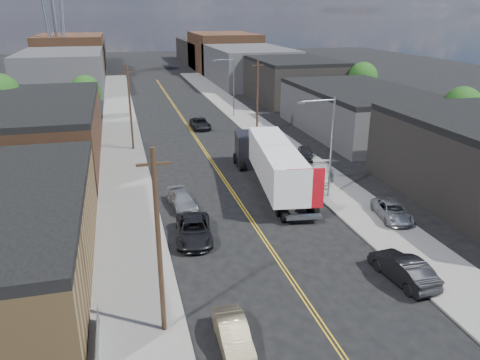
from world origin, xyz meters
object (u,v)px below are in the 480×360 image
car_left_d (182,200)px  car_right_lot_a (392,211)px  car_left_c (194,230)px  car_right_oncoming (403,269)px  car_left_b (233,334)px  semi_truck (270,160)px  car_right_lot_b (319,173)px  car_ahead_truck (200,124)px  car_right_lot_c (305,153)px

car_left_d → car_right_lot_a: car_right_lot_a is taller
car_left_c → car_right_oncoming: car_right_oncoming is taller
car_left_b → car_right_oncoming: 12.03m
semi_truck → car_right_lot_b: bearing=6.8°
semi_truck → car_right_lot_b: 5.40m
car_left_d → car_ahead_truck: size_ratio=0.88×
car_left_b → car_left_d: 18.00m
car_left_d → car_right_oncoming: car_right_oncoming is taller
car_left_c → car_right_lot_a: (15.85, -0.65, 0.04)m
semi_truck → car_right_lot_c: 9.63m
car_left_d → car_right_lot_b: bearing=5.5°
car_right_lot_b → car_right_lot_c: 7.12m
car_right_lot_c → car_right_lot_a: bearing=-69.1°
semi_truck → car_left_c: size_ratio=3.24×
semi_truck → car_left_b: semi_truck is taller
car_left_b → car_right_lot_b: size_ratio=0.82×
semi_truck → car_right_oncoming: semi_truck is taller
semi_truck → car_left_c: (-8.72, -9.08, -1.86)m
semi_truck → car_right_lot_a: (7.13, -9.73, -1.82)m
semi_truck → car_right_lot_c: bearing=54.6°
car_right_oncoming → car_left_c: bearing=-42.9°
car_left_d → car_right_lot_c: size_ratio=1.13×
car_left_c → car_right_lot_b: (13.83, 8.99, 0.13)m
car_left_b → car_left_c: bearing=91.1°
car_right_lot_b → car_right_lot_c: car_right_lot_b is taller
semi_truck → car_right_lot_c: semi_truck is taller
car_left_d → car_right_lot_c: (15.19, 9.88, 0.17)m
car_left_b → car_left_c: size_ratio=0.76×
car_left_c → car_right_lot_b: size_ratio=1.08×
car_right_lot_a → car_left_b: bearing=-134.8°
car_right_oncoming → car_ahead_truck: (-5.10, 42.47, -0.11)m
car_right_lot_a → car_right_lot_b: car_right_lot_b is taller
car_left_c → car_ahead_truck: (6.50, 33.74, -0.05)m
car_left_c → car_right_lot_a: size_ratio=1.17×
car_left_b → car_right_lot_a: size_ratio=0.89×
semi_truck → car_right_oncoming: 18.13m
semi_truck → car_right_lot_a: 12.20m
car_left_b → car_ahead_truck: size_ratio=0.81×
car_right_oncoming → car_left_b: bearing=9.4°
car_right_lot_b → semi_truck: bearing=-155.7°
semi_truck → car_right_lot_a: semi_truck is taller
semi_truck → car_left_d: size_ratio=3.91×
semi_truck → car_ahead_truck: semi_truck is taller
car_right_lot_c → car_left_d: bearing=-128.3°
car_right_lot_b → car_ahead_truck: bearing=131.8°
car_left_d → car_right_oncoming: 18.83m
car_right_oncoming → car_right_lot_a: car_right_oncoming is taller
car_right_lot_c → car_ahead_truck: size_ratio=0.78×
car_left_d → car_right_lot_a: bearing=-29.3°
car_left_c → car_right_lot_c: car_left_c is taller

